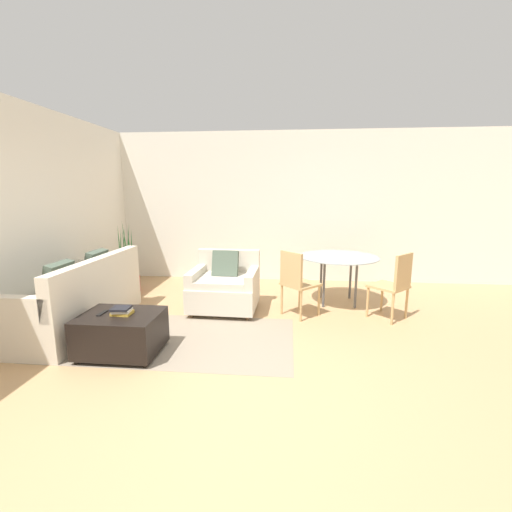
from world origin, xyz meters
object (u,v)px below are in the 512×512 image
Objects in this scene: tv_remote_secondary at (122,309)px; dining_chair_near_right at (395,282)px; armchair at (225,287)px; potted_plant at (128,276)px; dining_table at (339,261)px; tv_remote_primary at (102,313)px; dining_chair_near_left at (296,279)px; ottoman at (121,332)px; book_stack at (122,311)px; couch at (76,303)px.

tv_remote_secondary is 0.15× the size of dining_chair_near_right.
armchair is at bearing 56.41° from tv_remote_secondary.
dining_table is at bearing -4.22° from potted_plant.
dining_chair_near_right reaches higher than tv_remote_primary.
ottoman is at bearing -145.20° from dining_chair_near_left.
armchair is at bearing 169.49° from dining_chair_near_left.
book_stack is at bearing -65.29° from potted_plant.
dining_table is at bearing 15.35° from armchair.
couch reaches higher than armchair.
potted_plant is at bearing 175.78° from dining_table.
tv_remote_secondary is at bearing -149.14° from dining_chair_near_left.
couch is 2.04× the size of armchair.
dining_chair_near_right is at bearing 20.98° from tv_remote_primary.
dining_chair_near_left is 1.00× the size of dining_chair_near_right.
dining_chair_near_left is (-0.64, -0.64, -0.13)m from dining_table.
tv_remote_primary is (-0.22, 0.01, -0.03)m from book_stack.
book_stack is 0.16× the size of potted_plant.
dining_chair_near_right reaches higher than dining_table.
potted_plant reaches higher than ottoman.
dining_chair_near_right is at bearing 22.48° from book_stack.
tv_remote_primary is 1.19× the size of tv_remote_secondary.
armchair is 1.93m from potted_plant.
dining_chair_near_left is at bearing -17.69° from potted_plant.
dining_table is 0.92m from dining_chair_near_left.
potted_plant reaches higher than armchair.
tv_remote_primary is 3.29m from dining_table.
book_stack is at bearing -118.52° from armchair.
dining_chair_near_left reaches higher than tv_remote_primary.
armchair is at bearing -21.50° from potted_plant.
dining_chair_near_left reaches higher than dining_table.
armchair is 1.67m from book_stack.
dining_chair_near_left is at bearing 34.80° from ottoman.
dining_chair_near_right is (2.29, -0.19, 0.18)m from armchair.
tv_remote_secondary is (0.14, 0.14, 0.00)m from tv_remote_primary.
couch is 1.91m from armchair.
potted_plant is (-1.00, 2.17, -0.20)m from book_stack.
potted_plant is at bearing 109.87° from tv_remote_primary.
armchair is 1.74m from dining_table.
dining_table is (1.65, 0.45, 0.31)m from armchair.
ottoman is 5.85× the size of tv_remote_secondary.
potted_plant is at bearing 114.62° from tv_remote_secondary.
dining_chair_near_right is at bearing -4.68° from armchair.
couch is at bearing -159.58° from dining_table.
dining_chair_near_right is at bearing 0.00° from dining_chair_near_left.
couch is at bearing 138.02° from tv_remote_primary.
tv_remote_primary is (-1.01, -1.46, 0.10)m from armchair.
dining_chair_near_left is (1.88, 1.12, 0.08)m from tv_remote_secondary.
tv_remote_secondary is at bearing -160.44° from dining_chair_near_right.
couch is 1.01m from tv_remote_secondary.
book_stack is 0.17× the size of dining_table.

